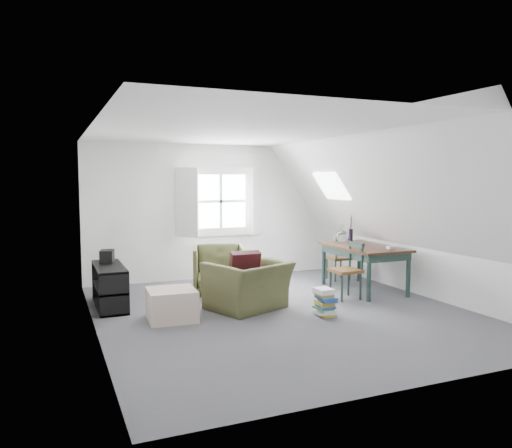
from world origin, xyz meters
name	(u,v)px	position (x,y,z in m)	size (l,w,h in m)	color
floor	(283,312)	(0.00, 0.00, 0.00)	(5.50, 5.50, 0.00)	#4D4D52
ceiling	(284,132)	(0.00, 0.00, 2.50)	(5.50, 5.50, 0.00)	white
wall_back	(220,212)	(0.00, 2.75, 1.25)	(5.00, 5.00, 0.00)	white
wall_front	(420,249)	(0.00, -2.75, 1.25)	(5.00, 5.00, 0.00)	white
wall_left	(94,231)	(-2.50, 0.00, 1.25)	(5.50, 5.50, 0.00)	white
wall_right	(426,218)	(2.50, 0.00, 1.25)	(5.50, 5.50, 0.00)	white
slope_left	(172,186)	(-1.55, 0.00, 1.78)	(5.50, 5.50, 0.00)	white
slope_right	(377,185)	(1.55, 0.00, 1.78)	(5.50, 5.50, 0.00)	white
dormer_window	(221,201)	(0.00, 2.68, 1.45)	(1.71, 0.35, 1.30)	white
skylight	(331,186)	(1.55, 1.30, 1.75)	(0.55, 0.75, 0.04)	white
armchair_near	(248,309)	(-0.38, 0.36, 0.00)	(1.05, 0.92, 0.68)	#444724
armchair_far	(219,292)	(-0.43, 1.54, 0.00)	(0.83, 0.86, 0.78)	#444724
throw_pillow	(244,266)	(-0.38, 0.51, 0.60)	(0.44, 0.13, 0.44)	#390F16
ottoman	(172,304)	(-1.52, 0.24, 0.21)	(0.62, 0.62, 0.41)	#C3AA97
dining_table	(364,252)	(1.85, 0.73, 0.65)	(0.91, 1.51, 0.75)	#321B0F
demijohn	(342,236)	(1.70, 1.18, 0.88)	(0.22, 0.22, 0.32)	silver
vase_twigs	(351,235)	(1.95, 1.28, 0.88)	(0.07, 0.08, 0.58)	black
cup	(362,249)	(1.60, 0.43, 0.75)	(0.10, 0.10, 0.09)	black
paper_box	(391,247)	(2.05, 0.28, 0.77)	(0.12, 0.08, 0.04)	white
dining_chair_far	(339,258)	(1.94, 1.64, 0.42)	(0.38, 0.38, 0.80)	brown
dining_chair_near	(348,269)	(1.29, 0.36, 0.46)	(0.41, 0.41, 0.88)	brown
media_shelf	(110,289)	(-2.20, 1.22, 0.28)	(0.40, 1.19, 0.61)	black
electronics_box	(107,257)	(-2.20, 1.51, 0.70)	(0.19, 0.26, 0.21)	black
magazine_stack	(325,302)	(0.46, -0.37, 0.19)	(0.28, 0.33, 0.37)	#B29933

